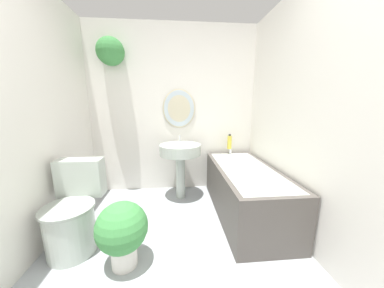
{
  "coord_description": "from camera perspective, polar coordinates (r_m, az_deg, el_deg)",
  "views": [
    {
      "loc": [
        0.01,
        -0.53,
        1.3
      ],
      "look_at": [
        0.19,
        1.45,
        0.89
      ],
      "focal_mm": 18.0,
      "sensor_mm": 36.0,
      "label": 1
    }
  ],
  "objects": [
    {
      "name": "shampoo_bottle",
      "position": [
        2.92,
        11.04,
        0.56
      ],
      "size": [
        0.06,
        0.06,
        0.22
      ],
      "color": "gold",
      "rests_on": "bathtub"
    },
    {
      "name": "bathtub",
      "position": [
        2.44,
        15.39,
        -12.96
      ],
      "size": [
        0.67,
        1.5,
        0.64
      ],
      "color": "#4C4742",
      "rests_on": "ground_plane"
    },
    {
      "name": "potted_plant",
      "position": [
        1.76,
        -19.96,
        -22.85
      ],
      "size": [
        0.41,
        0.41,
        0.55
      ],
      "color": "silver",
      "rests_on": "ground_plane"
    },
    {
      "name": "pedestal_sink",
      "position": [
        2.64,
        -3.51,
        -3.14
      ],
      "size": [
        0.56,
        0.56,
        0.86
      ],
      "color": "#B2BCB2",
      "rests_on": "ground_plane"
    },
    {
      "name": "wall_right",
      "position": [
        2.09,
        30.4,
        7.41
      ],
      "size": [
        0.06,
        2.46,
        2.4
      ],
      "color": "silver",
      "rests_on": "ground_plane"
    },
    {
      "name": "toilet",
      "position": [
        2.14,
        -31.65,
        -17.29
      ],
      "size": [
        0.43,
        0.58,
        0.78
      ],
      "color": "#B2BCB2",
      "rests_on": "ground_plane"
    },
    {
      "name": "wall_left",
      "position": [
        2.1,
        -41.21,
        6.15
      ],
      "size": [
        0.06,
        2.46,
        2.4
      ],
      "color": "silver",
      "rests_on": "ground_plane"
    },
    {
      "name": "wall_back",
      "position": [
        2.89,
        -7.3,
        11.41
      ],
      "size": [
        2.49,
        0.36,
        2.4
      ],
      "color": "silver",
      "rests_on": "ground_plane"
    }
  ]
}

